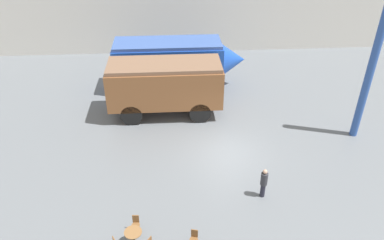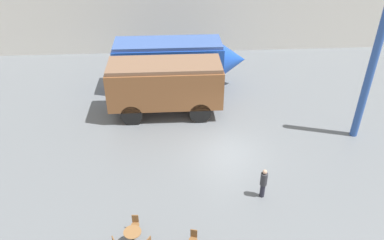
% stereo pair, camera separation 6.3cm
% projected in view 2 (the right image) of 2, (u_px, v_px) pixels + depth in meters
% --- Properties ---
extents(ground_plane, '(80.00, 80.00, 0.00)m').
position_uv_depth(ground_plane, '(226.00, 152.00, 21.41)').
color(ground_plane, slate).
extents(backdrop_wall, '(44.00, 0.15, 9.00)m').
position_uv_depth(backdrop_wall, '(204.00, 1.00, 32.06)').
color(backdrop_wall, silver).
rests_on(backdrop_wall, ground_plane).
extents(streamlined_locomotive, '(9.51, 2.83, 3.59)m').
position_uv_depth(streamlined_locomotive, '(178.00, 60.00, 27.20)').
color(streamlined_locomotive, blue).
rests_on(streamlined_locomotive, ground_plane).
extents(passenger_coach_wooden, '(7.22, 2.89, 3.60)m').
position_uv_depth(passenger_coach_wooden, '(165.00, 83.00, 23.93)').
color(passenger_coach_wooden, brown).
rests_on(passenger_coach_wooden, ground_plane).
extents(cafe_table_mid, '(0.75, 0.75, 0.77)m').
position_uv_depth(cafe_table_mid, '(133.00, 235.00, 15.60)').
color(cafe_table_mid, black).
rests_on(cafe_table_mid, ground_plane).
extents(cafe_chair_3, '(0.36, 0.38, 0.87)m').
position_uv_depth(cafe_chair_3, '(193.00, 237.00, 15.58)').
color(cafe_chair_3, black).
rests_on(cafe_chair_3, ground_plane).
extents(cafe_chair_4, '(0.36, 0.36, 0.87)m').
position_uv_depth(cafe_chair_4, '(135.00, 222.00, 16.26)').
color(cafe_chair_4, black).
rests_on(cafe_chair_4, ground_plane).
extents(visitor_person, '(0.34, 0.34, 1.64)m').
position_uv_depth(visitor_person, '(263.00, 182.00, 17.90)').
color(visitor_person, '#262633').
rests_on(visitor_person, ground_plane).
extents(support_pillar, '(0.44, 0.44, 8.00)m').
position_uv_depth(support_pillar, '(370.00, 75.00, 20.74)').
color(support_pillar, '#2D519E').
rests_on(support_pillar, ground_plane).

